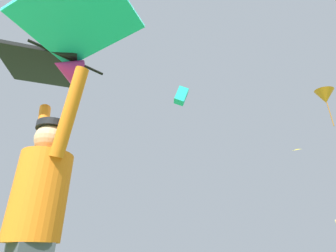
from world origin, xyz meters
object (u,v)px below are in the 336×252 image
kite_flyer_person (34,222)px  held_stunt_kite (61,52)px  distant_kite_yellow_high_left (297,149)px  distant_kite_orange_overhead_distant (325,97)px  distant_kite_teal_low_left (181,96)px

kite_flyer_person → held_stunt_kite: size_ratio=1.18×
distant_kite_yellow_high_left → distant_kite_orange_overhead_distant: (2.98, -6.58, 1.20)m
held_stunt_kite → distant_kite_teal_low_left: distant_kite_teal_low_left is taller
kite_flyer_person → distant_kite_teal_low_left: 18.50m
held_stunt_kite → distant_kite_orange_overhead_distant: (2.65, 18.14, 8.37)m
kite_flyer_person → distant_kite_orange_overhead_distant: 20.67m
held_stunt_kite → distant_kite_teal_low_left: bearing=114.8°
kite_flyer_person → distant_kite_orange_overhead_distant: (2.63, 18.07, 9.69)m
distant_kite_yellow_high_left → distant_kite_orange_overhead_distant: size_ratio=0.33×
distant_kite_yellow_high_left → distant_kite_orange_overhead_distant: distant_kite_orange_overhead_distant is taller
kite_flyer_person → distant_kite_teal_low_left: distant_kite_teal_low_left is taller
kite_flyer_person → distant_kite_yellow_high_left: size_ratio=2.02×
distant_kite_yellow_high_left → distant_kite_teal_low_left: bearing=-119.3°
distant_kite_teal_low_left → distant_kite_orange_overhead_distant: distant_kite_teal_low_left is taller
kite_flyer_person → distant_kite_orange_overhead_distant: size_ratio=0.67×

